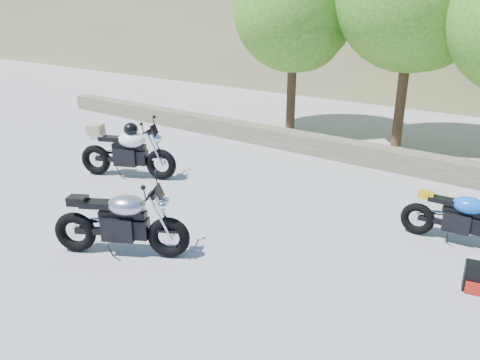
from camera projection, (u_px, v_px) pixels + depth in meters
name	position (u px, v px, depth m)	size (l,w,h in m)	color
ground	(197.00, 233.00, 8.21)	(90.00, 90.00, 0.00)	#949499
stone_wall	(338.00, 149.00, 12.23)	(22.00, 0.55, 0.50)	brown
tree_decid_left	(296.00, 11.00, 13.64)	(3.67, 3.67, 5.62)	#382314
silver_bike	(121.00, 223.00, 7.34)	(2.00, 1.27, 1.11)	black
white_bike	(127.00, 151.00, 10.74)	(2.20, 1.17, 1.30)	black
blue_bike	(460.00, 219.00, 7.70)	(1.87, 0.59, 0.94)	black
backpack	(476.00, 278.00, 6.48)	(0.35, 0.32, 0.42)	black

